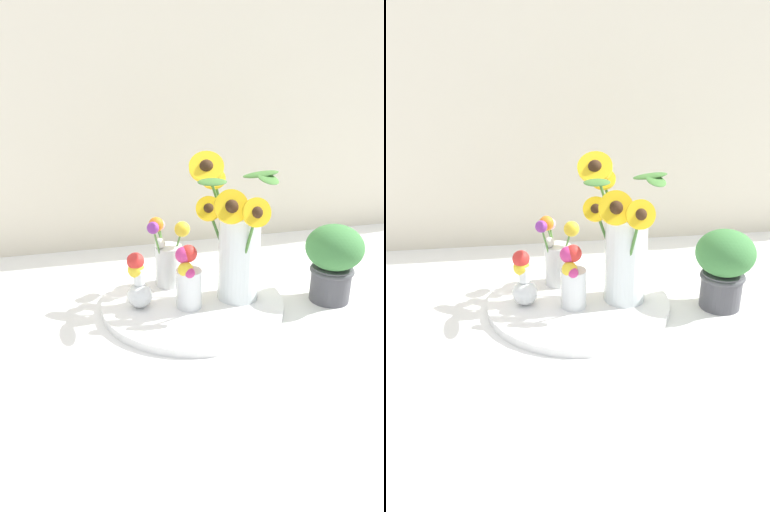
# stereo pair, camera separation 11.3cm
# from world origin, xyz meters

# --- Properties ---
(ground_plane) EXTENTS (6.00, 6.00, 0.00)m
(ground_plane) POSITION_xyz_m (0.00, 0.00, 0.00)
(ground_plane) COLOR white
(wall_back) EXTENTS (3.60, 0.06, 1.40)m
(wall_back) POSITION_xyz_m (0.00, 0.51, 0.70)
(wall_back) COLOR beige
(wall_back) RESTS_ON ground_plane
(serving_tray) EXTENTS (0.46, 0.46, 0.02)m
(serving_tray) POSITION_xyz_m (-0.00, 0.03, 0.01)
(serving_tray) COLOR white
(serving_tray) RESTS_ON ground_plane
(mason_jar_sunflowers) EXTENTS (0.22, 0.21, 0.37)m
(mason_jar_sunflowers) POSITION_xyz_m (0.11, 0.02, 0.17)
(mason_jar_sunflowers) COLOR silver
(mason_jar_sunflowers) RESTS_ON serving_tray
(vase_small_center) EXTENTS (0.06, 0.07, 0.16)m
(vase_small_center) POSITION_xyz_m (-0.02, -0.01, 0.10)
(vase_small_center) COLOR white
(vase_small_center) RESTS_ON serving_tray
(vase_bulb_right) EXTENTS (0.06, 0.06, 0.14)m
(vase_bulb_right) POSITION_xyz_m (-0.14, 0.03, 0.09)
(vase_bulb_right) COLOR white
(vase_bulb_right) RESTS_ON serving_tray
(vase_small_back) EXTENTS (0.11, 0.10, 0.19)m
(vase_small_back) POSITION_xyz_m (-0.04, 0.13, 0.10)
(vase_small_back) COLOR white
(vase_small_back) RESTS_ON serving_tray
(potted_plant) EXTENTS (0.15, 0.15, 0.20)m
(potted_plant) POSITION_xyz_m (0.36, -0.02, 0.12)
(potted_plant) COLOR #4C4C51
(potted_plant) RESTS_ON ground_plane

